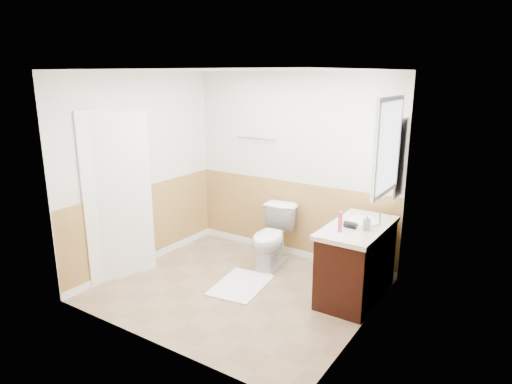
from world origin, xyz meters
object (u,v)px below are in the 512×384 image
Objects in this scene: lotion_bottle at (340,222)px; bath_mat at (241,285)px; soap_dispenser at (367,222)px; toilet at (272,237)px; vanity_cabinet at (356,264)px.

bath_mat is at bearing -169.28° from lotion_bottle.
lotion_bottle reaches higher than soap_dispenser.
toilet reaches higher than bath_mat.
soap_dispenser is (1.35, -0.30, 0.54)m from toilet.
toilet is 0.81m from bath_mat.
soap_dispenser reaches higher than bath_mat.
vanity_cabinet reaches higher than bath_mat.
soap_dispenser reaches higher than vanity_cabinet.
soap_dispenser is at bearing -37.55° from vanity_cabinet.
vanity_cabinet is at bearing 142.45° from soap_dispenser.
toilet is 1.36m from lotion_bottle.
toilet is 0.99× the size of bath_mat.
toilet is at bearing 170.41° from vanity_cabinet.
soap_dispenser is (0.22, 0.20, -0.02)m from lotion_bottle.
bath_mat is 1.39m from vanity_cabinet.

